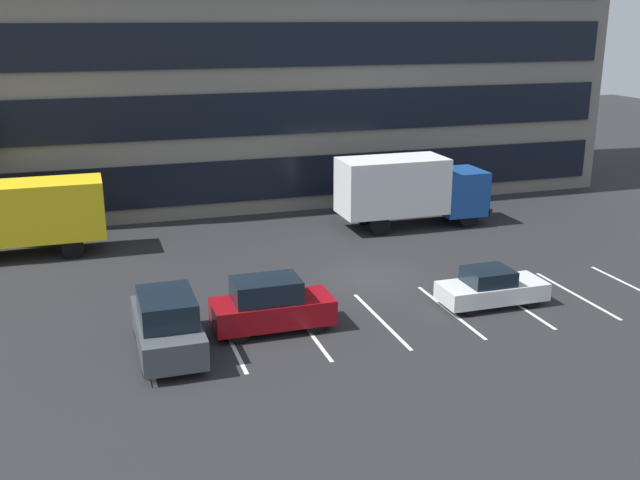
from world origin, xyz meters
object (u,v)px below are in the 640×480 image
box_truck_blue (410,188)px  sedan_white (491,288)px  box_truck_yellow_all (24,215)px  suv_maroon (271,305)px  suv_charcoal (167,325)px

box_truck_blue → sedan_white: size_ratio=1.94×
box_truck_yellow_all → box_truck_blue: size_ratio=0.94×
suv_maroon → suv_charcoal: bearing=-167.3°
box_truck_yellow_all → suv_charcoal: (4.95, -12.46, -0.93)m
box_truck_yellow_all → sedan_white: bearing=-34.6°
box_truck_blue → suv_charcoal: 18.21m
suv_charcoal → sedan_white: suv_charcoal is taller
box_truck_yellow_all → suv_maroon: 14.53m
suv_maroon → sedan_white: size_ratio=1.04×
suv_maroon → sedan_white: suv_maroon is taller
suv_maroon → sedan_white: 8.63m
suv_maroon → sedan_white: bearing=-1.8°
suv_charcoal → sedan_white: size_ratio=1.14×
box_truck_yellow_all → box_truck_blue: (18.86, -0.77, 0.13)m
box_truck_yellow_all → suv_maroon: (8.64, -11.64, -1.02)m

